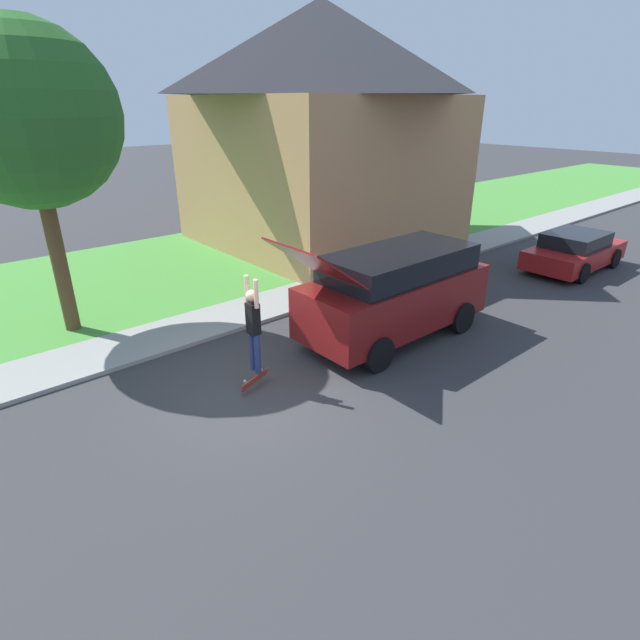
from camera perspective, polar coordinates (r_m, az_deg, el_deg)
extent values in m
plane|color=#333335|center=(10.30, -7.89, -8.34)|extent=(120.00, 120.00, 0.00)
cube|color=#478E38|center=(19.49, -6.09, 7.58)|extent=(10.00, 80.00, 0.08)
cube|color=gray|center=(16.22, 2.89, 4.35)|extent=(1.80, 80.00, 0.10)
cube|color=tan|center=(20.85, 0.13, 16.68)|extent=(8.77, 8.43, 5.55)
pyramid|color=#28282D|center=(20.77, 0.15, 28.72)|extent=(9.57, 9.23, 3.18)
cylinder|color=brown|center=(13.67, -27.81, 6.73)|extent=(0.36, 0.36, 3.96)
sphere|color=#286023|center=(13.25, -30.46, 19.45)|extent=(3.97, 3.97, 3.97)
cube|color=maroon|center=(12.30, 8.48, 2.30)|extent=(1.99, 4.94, 1.23)
cube|color=black|center=(12.09, 9.13, 6.51)|extent=(1.83, 3.86, 0.61)
cylinder|color=black|center=(14.18, 9.57, 2.63)|extent=(0.24, 0.80, 0.80)
cylinder|color=black|center=(13.15, 15.88, 0.29)|extent=(0.24, 0.80, 0.80)
cylinder|color=black|center=(12.14, 0.13, -0.72)|extent=(0.24, 0.80, 0.80)
cylinder|color=black|center=(10.92, 6.69, -3.88)|extent=(0.24, 0.80, 0.80)
cube|color=maroon|center=(10.14, -0.58, 6.47)|extent=(1.75, 1.38, 0.98)
cube|color=maroon|center=(19.63, 27.02, 6.71)|extent=(1.84, 4.18, 0.62)
cube|color=black|center=(19.41, 27.19, 8.19)|extent=(1.62, 2.18, 0.47)
cylinder|color=black|center=(21.13, 26.14, 7.40)|extent=(0.20, 0.68, 0.68)
cylinder|color=black|center=(20.53, 30.59, 6.08)|extent=(0.20, 0.68, 0.68)
cylinder|color=black|center=(18.92, 22.93, 6.26)|extent=(0.20, 0.68, 0.68)
cylinder|color=black|center=(18.25, 27.82, 4.77)|extent=(0.20, 0.68, 0.68)
cylinder|color=navy|center=(10.33, -7.70, -3.51)|extent=(0.13, 0.13, 0.85)
cylinder|color=navy|center=(10.20, -7.17, -3.85)|extent=(0.13, 0.13, 0.85)
cube|color=black|center=(9.94, -7.66, 0.17)|extent=(0.25, 0.20, 0.65)
sphere|color=tan|center=(9.76, -7.81, 2.77)|extent=(0.24, 0.24, 0.24)
cylinder|color=tan|center=(9.86, -8.35, 3.46)|extent=(0.09, 0.09, 0.58)
cylinder|color=tan|center=(9.61, -7.32, 2.97)|extent=(0.09, 0.09, 0.58)
cube|color=#B73D23|center=(10.40, -7.46, -6.80)|extent=(0.28, 0.77, 0.26)
cylinder|color=silver|center=(10.51, -6.77, -5.64)|extent=(0.03, 0.06, 0.06)
cylinder|color=silver|center=(10.64, -6.90, -6.30)|extent=(0.03, 0.06, 0.06)
cylinder|color=silver|center=(10.22, -8.58, -6.94)|extent=(0.03, 0.06, 0.06)
cylinder|color=silver|center=(10.35, -8.69, -7.60)|extent=(0.03, 0.06, 0.06)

